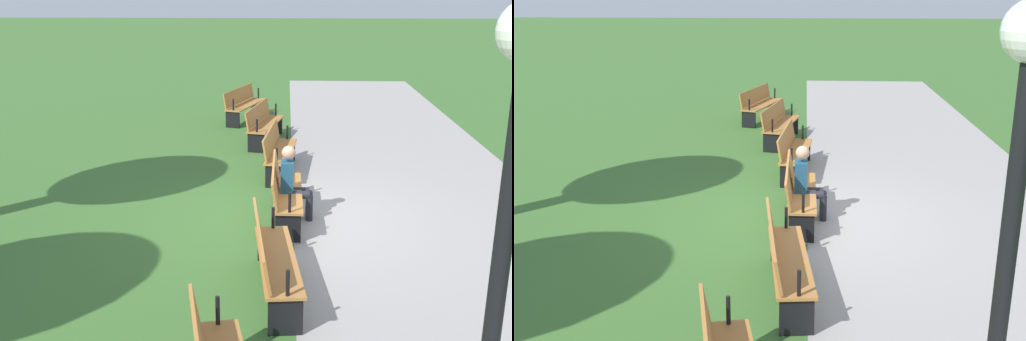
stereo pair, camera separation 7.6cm
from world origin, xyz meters
TOP-DOWN VIEW (x-y plane):
  - ground_plane at (0.00, 0.00)m, footprint 120.00×120.00m
  - path_paving at (0.00, 2.32)m, footprint 29.38×4.45m
  - bench_0 at (-7.35, -1.21)m, footprint 2.05×1.06m
  - bench_1 at (-4.95, -0.58)m, footprint 2.05×0.87m
  - bench_2 at (-2.49, -0.20)m, footprint 2.04×0.68m
  - bench_3 at (0.00, -0.07)m, footprint 2.00×0.47m
  - bench_4 at (2.49, -0.20)m, footprint 2.04×0.68m
  - person_seated at (-0.02, 0.07)m, footprint 0.32×0.52m
  - lamp_post at (6.13, 1.11)m, footprint 0.32×0.32m

SIDE VIEW (x-z plane):
  - ground_plane at x=0.00m, z-range 0.00..0.00m
  - path_paving at x=0.00m, z-range 0.00..0.01m
  - bench_0 at x=-7.35m, z-range 0.04..0.93m
  - bench_1 at x=-4.95m, z-range 0.04..0.93m
  - bench_2 at x=-2.49m, z-range 0.04..0.93m
  - bench_3 at x=0.00m, z-range 0.04..0.93m
  - bench_4 at x=2.49m, z-range 0.04..0.93m
  - person_seated at x=-0.02m, z-range 0.04..1.24m
  - lamp_post at x=6.13m, z-range 0.74..4.29m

